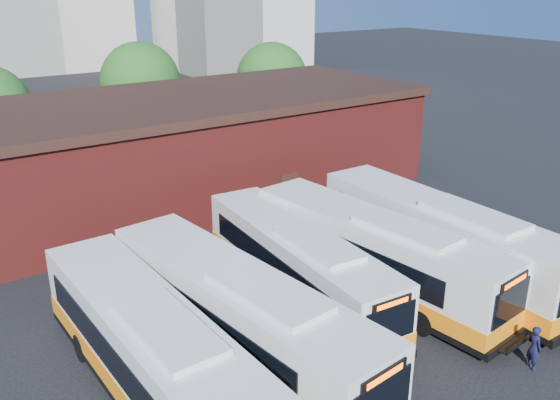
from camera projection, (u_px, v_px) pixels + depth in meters
ground at (430, 336)px, 23.21m from camera, size 220.00×220.00×0.00m
bus_farwest at (150, 355)px, 19.33m from camera, size 3.19×13.22×3.57m
bus_west at (239, 322)px, 21.08m from camera, size 4.31×13.81×3.71m
bus_midwest at (298, 268)px, 25.28m from camera, size 3.36×12.59×3.39m
bus_mideast at (375, 257)px, 26.05m from camera, size 4.21×13.51×3.63m
bus_east at (440, 243)px, 27.29m from camera, size 2.93×13.85×3.76m
transit_worker at (534, 347)px, 21.05m from camera, size 0.58×0.72×1.70m
depot_building at (196, 144)px, 37.56m from camera, size 28.60×12.60×6.40m
tree_mid at (141, 82)px, 48.81m from camera, size 6.56×6.56×8.36m
tree_east at (272, 78)px, 52.35m from camera, size 6.24×6.24×7.96m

